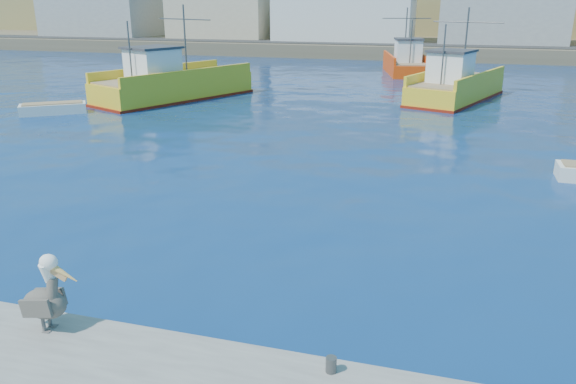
% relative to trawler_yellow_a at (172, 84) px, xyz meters
% --- Properties ---
extents(ground, '(260.00, 260.00, 0.00)m').
position_rel_trawler_yellow_a_xyz_m(ground, '(14.80, -25.09, -1.09)').
color(ground, '#061C4F').
rests_on(ground, ground).
extents(dock_bollards, '(36.20, 0.20, 0.30)m').
position_rel_trawler_yellow_a_xyz_m(dock_bollards, '(15.40, -28.49, -0.44)').
color(dock_bollards, '#4C4C4C').
rests_on(dock_bollards, dock).
extents(trawler_yellow_a, '(8.67, 12.72, 6.62)m').
position_rel_trawler_yellow_a_xyz_m(trawler_yellow_a, '(0.00, 0.00, 0.00)').
color(trawler_yellow_a, yellow).
rests_on(trawler_yellow_a, ground).
extents(trawler_yellow_b, '(7.06, 11.28, 6.43)m').
position_rel_trawler_yellow_a_xyz_m(trawler_yellow_b, '(19.70, 5.21, -0.08)').
color(trawler_yellow_b, yellow).
rests_on(trawler_yellow_b, ground).
extents(boat_orange, '(5.27, 9.46, 6.16)m').
position_rel_trawler_yellow_a_xyz_m(boat_orange, '(14.96, 19.93, -0.03)').
color(boat_orange, '#E63E0B').
rests_on(boat_orange, ground).
extents(skiff_left, '(4.00, 3.43, 0.86)m').
position_rel_trawler_yellow_a_xyz_m(skiff_left, '(-4.70, -7.09, -0.81)').
color(skiff_left, silver).
rests_on(skiff_left, ground).
extents(pelican, '(1.37, 0.60, 1.69)m').
position_rel_trawler_yellow_a_xyz_m(pelican, '(12.04, -28.72, 0.13)').
color(pelican, '#595451').
rests_on(pelican, dock).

